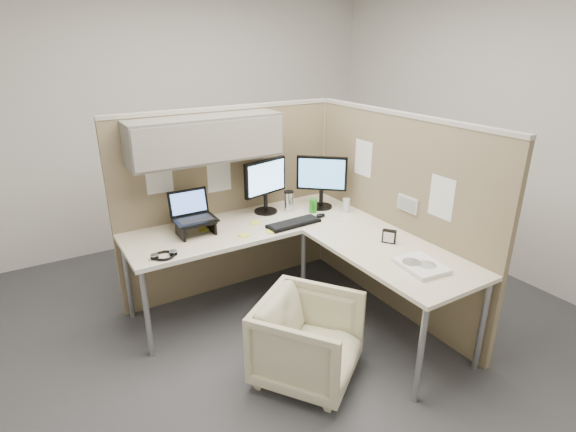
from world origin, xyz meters
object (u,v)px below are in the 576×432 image
monitor_left (265,182)px  keyboard (294,223)px  office_chair (308,336)px  desk (299,240)px

monitor_left → keyboard: monitor_left is taller
office_chair → keyboard: (0.40, 0.83, 0.43)m
office_chair → keyboard: 1.01m
desk → monitor_left: bearing=88.2°
desk → keyboard: 0.21m
office_chair → monitor_left: (0.35, 1.20, 0.69)m
office_chair → desk: bearing=26.7°
monitor_left → desk: bearing=-106.0°
desk → keyboard: (0.07, 0.19, 0.05)m
desk → office_chair: desk is taller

